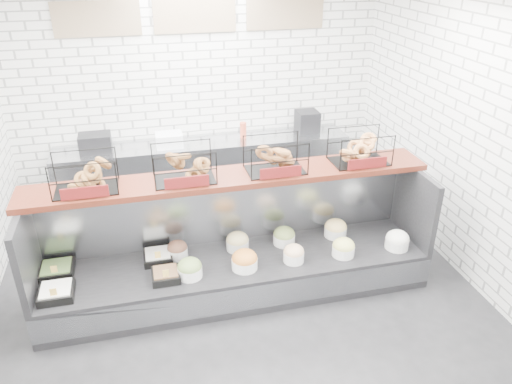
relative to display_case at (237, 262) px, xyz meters
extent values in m
plane|color=black|center=(-0.01, -0.34, -0.33)|extent=(5.50, 5.50, 0.00)
cube|color=white|center=(-0.01, 2.41, 1.17)|extent=(5.00, 0.02, 3.00)
cube|color=white|center=(2.49, -0.34, 1.17)|extent=(0.02, 5.50, 3.00)
cube|color=tan|center=(-1.21, 2.38, 2.17)|extent=(1.05, 0.03, 0.42)
cube|color=tan|center=(-0.01, 2.38, 2.17)|extent=(1.05, 0.03, 0.42)
cube|color=tan|center=(1.19, 2.38, 2.17)|extent=(1.05, 0.03, 0.42)
cube|color=black|center=(-0.01, -0.04, -0.13)|extent=(4.00, 0.90, 0.40)
cube|color=#93969B|center=(-0.01, -0.48, -0.11)|extent=(4.00, 0.03, 0.28)
cube|color=#93969B|center=(-0.01, 0.37, 0.47)|extent=(4.00, 0.08, 0.80)
cube|color=black|center=(-1.98, -0.04, 0.47)|extent=(0.06, 0.90, 0.80)
cube|color=black|center=(1.96, -0.04, 0.47)|extent=(0.06, 0.90, 0.80)
cube|color=black|center=(-1.76, -0.24, 0.11)|extent=(0.32, 0.32, 0.08)
cube|color=white|center=(-1.76, -0.24, 0.15)|extent=(0.27, 0.27, 0.04)
cube|color=#F4C555|center=(-1.76, -0.35, 0.20)|extent=(0.06, 0.01, 0.08)
cube|color=black|center=(-1.79, 0.13, 0.11)|extent=(0.32, 0.32, 0.08)
cube|color=#5F8041|center=(-1.79, 0.13, 0.15)|extent=(0.27, 0.27, 0.04)
cube|color=#F4C555|center=(-1.79, 0.01, 0.20)|extent=(0.06, 0.01, 0.08)
cube|color=black|center=(-0.75, -0.22, 0.11)|extent=(0.27, 0.27, 0.08)
cube|color=brown|center=(-0.75, -0.22, 0.15)|extent=(0.23, 0.23, 0.04)
cube|color=#F4C555|center=(-0.75, -0.31, 0.20)|extent=(0.06, 0.01, 0.08)
cube|color=black|center=(-0.80, 0.12, 0.11)|extent=(0.29, 0.29, 0.08)
cube|color=silver|center=(-0.80, 0.12, 0.15)|extent=(0.25, 0.25, 0.04)
cube|color=#F4C555|center=(-0.80, 0.02, 0.20)|extent=(0.06, 0.01, 0.08)
cylinder|color=white|center=(-0.52, -0.23, 0.13)|extent=(0.25, 0.25, 0.11)
ellipsoid|color=olive|center=(-0.52, -0.23, 0.19)|extent=(0.24, 0.24, 0.17)
cylinder|color=white|center=(-0.60, 0.14, 0.13)|extent=(0.21, 0.21, 0.11)
ellipsoid|color=brown|center=(-0.60, 0.14, 0.19)|extent=(0.21, 0.21, 0.15)
cylinder|color=white|center=(0.04, -0.22, 0.13)|extent=(0.26, 0.26, 0.11)
ellipsoid|color=#C7722A|center=(0.04, -0.22, 0.19)|extent=(0.26, 0.26, 0.18)
cylinder|color=white|center=(0.04, 0.14, 0.13)|extent=(0.24, 0.24, 0.11)
ellipsoid|color=#CDBA7E|center=(0.04, 0.14, 0.19)|extent=(0.24, 0.24, 0.17)
cylinder|color=white|center=(0.55, -0.22, 0.13)|extent=(0.22, 0.22, 0.11)
ellipsoid|color=#D8AE85|center=(0.55, -0.22, 0.19)|extent=(0.21, 0.21, 0.15)
cylinder|color=white|center=(0.55, 0.12, 0.13)|extent=(0.24, 0.24, 0.11)
ellipsoid|color=olive|center=(0.55, 0.12, 0.19)|extent=(0.23, 0.23, 0.16)
cylinder|color=white|center=(1.09, -0.24, 0.13)|extent=(0.24, 0.24, 0.11)
ellipsoid|color=#CCCA68|center=(1.09, -0.24, 0.19)|extent=(0.23, 0.23, 0.16)
cylinder|color=white|center=(1.16, 0.14, 0.13)|extent=(0.25, 0.25, 0.11)
ellipsoid|color=#F0CF7A|center=(1.16, 0.14, 0.19)|extent=(0.24, 0.24, 0.17)
cylinder|color=white|center=(1.71, -0.25, 0.13)|extent=(0.25, 0.25, 0.11)
ellipsoid|color=white|center=(1.71, -0.25, 0.19)|extent=(0.25, 0.25, 0.17)
cube|color=#3A130C|center=(-0.01, 0.18, 0.90)|extent=(4.10, 0.50, 0.06)
cube|color=black|center=(-1.39, 0.18, 1.10)|extent=(0.60, 0.38, 0.34)
cube|color=#56100F|center=(-1.39, -0.02, 1.00)|extent=(0.42, 0.02, 0.11)
cube|color=black|center=(-0.47, 0.18, 1.10)|extent=(0.60, 0.38, 0.34)
cube|color=#56100F|center=(-0.47, -0.02, 1.00)|extent=(0.42, 0.02, 0.11)
cube|color=black|center=(0.45, 0.18, 1.10)|extent=(0.60, 0.38, 0.34)
cube|color=#56100F|center=(0.45, -0.02, 1.00)|extent=(0.42, 0.02, 0.11)
cube|color=black|center=(1.37, 0.18, 1.10)|extent=(0.60, 0.38, 0.34)
cube|color=#56100F|center=(1.37, -0.02, 1.00)|extent=(0.42, 0.02, 0.11)
cube|color=#93969B|center=(-0.01, 2.09, 0.12)|extent=(4.00, 0.60, 0.90)
cube|color=black|center=(-1.42, 2.06, 0.69)|extent=(0.40, 0.30, 0.24)
cube|color=silver|center=(-0.48, 2.03, 0.66)|extent=(0.35, 0.28, 0.18)
cylinder|color=#C04A30|center=(0.54, 2.11, 0.68)|extent=(0.09, 0.09, 0.22)
cube|color=black|center=(1.49, 2.13, 0.72)|extent=(0.30, 0.30, 0.30)
camera|label=1|loc=(-0.84, -4.28, 3.04)|focal=35.00mm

